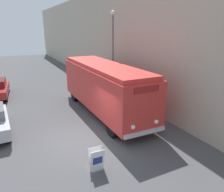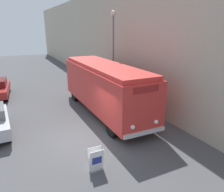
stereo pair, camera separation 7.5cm
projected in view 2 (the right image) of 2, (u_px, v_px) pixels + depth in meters
name	position (u px, v px, depth m)	size (l,w,h in m)	color
ground_plane	(81.00, 140.00, 11.32)	(80.00, 80.00, 0.00)	#4C4C4F
building_wall_right	(103.00, 40.00, 20.94)	(0.30, 60.00, 8.88)	#B2A893
vintage_bus	(104.00, 86.00, 14.44)	(2.48, 9.62, 3.31)	black
sign_board	(96.00, 160.00, 8.76)	(0.59, 0.37, 0.98)	gray
streetlamp	(113.00, 45.00, 16.34)	(0.36, 0.36, 6.74)	#595E60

